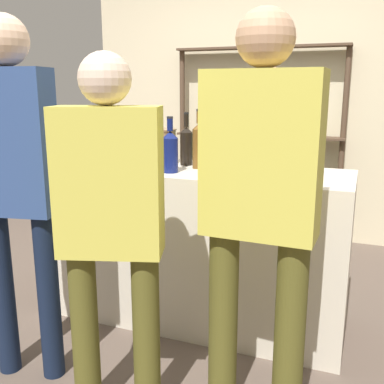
{
  "coord_description": "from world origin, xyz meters",
  "views": [
    {
      "loc": [
        0.96,
        -2.48,
        1.44
      ],
      "look_at": [
        0.0,
        0.0,
        0.82
      ],
      "focal_mm": 42.0,
      "sensor_mm": 36.0,
      "label": 1
    }
  ],
  "objects_px": {
    "counter_bottle_4": "(199,145)",
    "customer_center": "(111,216)",
    "counter_bottle_0": "(170,151)",
    "counter_bottle_1": "(261,146)",
    "counter_bottle_5": "(304,154)",
    "cork_jar": "(217,163)",
    "ice_bucket": "(160,146)",
    "server_behind_counter": "(266,154)",
    "wine_glass": "(309,154)",
    "customer_left": "(14,170)",
    "counter_bottle_2": "(186,145)",
    "customer_right": "(260,194)",
    "counter_bottle_3": "(84,147)"
  },
  "relations": [
    {
      "from": "counter_bottle_4",
      "to": "customer_center",
      "type": "bearing_deg",
      "value": -91.53
    },
    {
      "from": "counter_bottle_0",
      "to": "counter_bottle_4",
      "type": "relative_size",
      "value": 0.9
    },
    {
      "from": "counter_bottle_1",
      "to": "counter_bottle_5",
      "type": "height_order",
      "value": "counter_bottle_1"
    },
    {
      "from": "counter_bottle_5",
      "to": "cork_jar",
      "type": "bearing_deg",
      "value": -176.54
    },
    {
      "from": "counter_bottle_4",
      "to": "ice_bucket",
      "type": "height_order",
      "value": "counter_bottle_4"
    },
    {
      "from": "cork_jar",
      "to": "server_behind_counter",
      "type": "distance_m",
      "value": 1.14
    },
    {
      "from": "counter_bottle_5",
      "to": "counter_bottle_4",
      "type": "bearing_deg",
      "value": 167.84
    },
    {
      "from": "wine_glass",
      "to": "customer_left",
      "type": "relative_size",
      "value": 0.08
    },
    {
      "from": "server_behind_counter",
      "to": "counter_bottle_2",
      "type": "bearing_deg",
      "value": -24.16
    },
    {
      "from": "counter_bottle_0",
      "to": "counter_bottle_5",
      "type": "bearing_deg",
      "value": 3.59
    },
    {
      "from": "wine_glass",
      "to": "customer_right",
      "type": "height_order",
      "value": "customer_right"
    },
    {
      "from": "counter_bottle_1",
      "to": "customer_center",
      "type": "distance_m",
      "value": 1.16
    },
    {
      "from": "counter_bottle_1",
      "to": "counter_bottle_3",
      "type": "xyz_separation_m",
      "value": [
        -1.02,
        -0.32,
        -0.01
      ]
    },
    {
      "from": "cork_jar",
      "to": "customer_center",
      "type": "xyz_separation_m",
      "value": [
        -0.19,
        -0.81,
        -0.11
      ]
    },
    {
      "from": "counter_bottle_0",
      "to": "ice_bucket",
      "type": "relative_size",
      "value": 1.45
    },
    {
      "from": "counter_bottle_0",
      "to": "counter_bottle_3",
      "type": "bearing_deg",
      "value": -176.85
    },
    {
      "from": "ice_bucket",
      "to": "customer_center",
      "type": "relative_size",
      "value": 0.14
    },
    {
      "from": "counter_bottle_1",
      "to": "wine_glass",
      "type": "distance_m",
      "value": 0.28
    },
    {
      "from": "counter_bottle_3",
      "to": "wine_glass",
      "type": "relative_size",
      "value": 2.34
    },
    {
      "from": "customer_left",
      "to": "counter_bottle_2",
      "type": "bearing_deg",
      "value": -37.89
    },
    {
      "from": "counter_bottle_1",
      "to": "wine_glass",
      "type": "height_order",
      "value": "counter_bottle_1"
    },
    {
      "from": "counter_bottle_5",
      "to": "customer_center",
      "type": "height_order",
      "value": "customer_center"
    },
    {
      "from": "counter_bottle_2",
      "to": "wine_glass",
      "type": "bearing_deg",
      "value": 4.21
    },
    {
      "from": "counter_bottle_1",
      "to": "counter_bottle_4",
      "type": "relative_size",
      "value": 1.02
    },
    {
      "from": "counter_bottle_0",
      "to": "customer_left",
      "type": "xyz_separation_m",
      "value": [
        -0.49,
        -0.69,
        -0.03
      ]
    },
    {
      "from": "counter_bottle_0",
      "to": "counter_bottle_3",
      "type": "distance_m",
      "value": 0.56
    },
    {
      "from": "counter_bottle_5",
      "to": "wine_glass",
      "type": "height_order",
      "value": "counter_bottle_5"
    },
    {
      "from": "counter_bottle_4",
      "to": "wine_glass",
      "type": "xyz_separation_m",
      "value": [
        0.63,
        0.14,
        -0.04
      ]
    },
    {
      "from": "counter_bottle_5",
      "to": "ice_bucket",
      "type": "xyz_separation_m",
      "value": [
        -0.93,
        0.22,
        -0.03
      ]
    },
    {
      "from": "counter_bottle_3",
      "to": "cork_jar",
      "type": "bearing_deg",
      "value": 3.37
    },
    {
      "from": "ice_bucket",
      "to": "counter_bottle_0",
      "type": "bearing_deg",
      "value": -54.83
    },
    {
      "from": "counter_bottle_3",
      "to": "wine_glass",
      "type": "distance_m",
      "value": 1.34
    },
    {
      "from": "ice_bucket",
      "to": "counter_bottle_1",
      "type": "bearing_deg",
      "value": 1.41
    },
    {
      "from": "counter_bottle_4",
      "to": "customer_right",
      "type": "bearing_deg",
      "value": -54.05
    },
    {
      "from": "customer_center",
      "to": "counter_bottle_1",
      "type": "bearing_deg",
      "value": -36.96
    },
    {
      "from": "counter_bottle_2",
      "to": "wine_glass",
      "type": "height_order",
      "value": "counter_bottle_2"
    },
    {
      "from": "cork_jar",
      "to": "counter_bottle_2",
      "type": "bearing_deg",
      "value": 138.46
    },
    {
      "from": "server_behind_counter",
      "to": "cork_jar",
      "type": "bearing_deg",
      "value": -6.24
    },
    {
      "from": "customer_right",
      "to": "counter_bottle_2",
      "type": "bearing_deg",
      "value": 40.37
    },
    {
      "from": "counter_bottle_0",
      "to": "counter_bottle_5",
      "type": "distance_m",
      "value": 0.74
    },
    {
      "from": "cork_jar",
      "to": "customer_center",
      "type": "relative_size",
      "value": 0.09
    },
    {
      "from": "counter_bottle_1",
      "to": "customer_left",
      "type": "height_order",
      "value": "customer_left"
    },
    {
      "from": "counter_bottle_2",
      "to": "wine_glass",
      "type": "relative_size",
      "value": 2.31
    },
    {
      "from": "counter_bottle_1",
      "to": "counter_bottle_3",
      "type": "bearing_deg",
      "value": -162.73
    },
    {
      "from": "counter_bottle_1",
      "to": "wine_glass",
      "type": "xyz_separation_m",
      "value": [
        0.28,
        0.04,
        -0.03
      ]
    },
    {
      "from": "ice_bucket",
      "to": "cork_jar",
      "type": "distance_m",
      "value": 0.53
    },
    {
      "from": "server_behind_counter",
      "to": "customer_left",
      "type": "bearing_deg",
      "value": -27.78
    },
    {
      "from": "counter_bottle_0",
      "to": "customer_right",
      "type": "relative_size",
      "value": 0.18
    },
    {
      "from": "counter_bottle_2",
      "to": "counter_bottle_3",
      "type": "bearing_deg",
      "value": -151.54
    },
    {
      "from": "counter_bottle_4",
      "to": "ice_bucket",
      "type": "xyz_separation_m",
      "value": [
        -0.3,
        0.09,
        -0.03
      ]
    }
  ]
}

